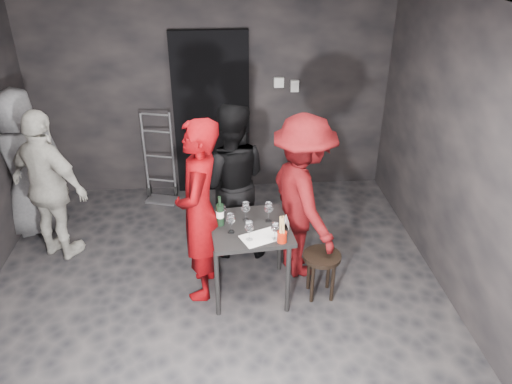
{
  "coord_description": "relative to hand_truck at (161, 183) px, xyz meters",
  "views": [
    {
      "loc": [
        0.1,
        -3.6,
        3.22
      ],
      "look_at": [
        0.4,
        0.25,
        1.11
      ],
      "focal_mm": 35.0,
      "sensor_mm": 36.0,
      "label": 1
    }
  ],
  "objects": [
    {
      "name": "tasting_mat",
      "position": [
        1.11,
        -2.15,
        0.54
      ],
      "size": [
        0.39,
        0.34,
        0.0
      ],
      "primitive_type": "cube",
      "rotation": [
        0.0,
        0.0,
        0.4
      ],
      "color": "white",
      "rests_on": "tasting_table"
    },
    {
      "name": "floor",
      "position": [
        0.69,
        -2.22,
        -0.21
      ],
      "size": [
        4.5,
        5.0,
        0.02
      ],
      "primitive_type": "cube",
      "color": "black",
      "rests_on": "ground"
    },
    {
      "name": "wine_glass_d",
      "position": [
        1.01,
        -2.18,
        0.64
      ],
      "size": [
        0.1,
        0.1,
        0.21
      ],
      "primitive_type": null,
      "rotation": [
        0.0,
        0.0,
        0.36
      ],
      "color": "white",
      "rests_on": "tasting_table"
    },
    {
      "name": "wine_bottle",
      "position": [
        0.76,
        -1.91,
        0.65
      ],
      "size": [
        0.07,
        0.07,
        0.3
      ],
      "rotation": [
        0.0,
        0.0,
        -0.34
      ],
      "color": "black",
      "rests_on": "tasting_table"
    },
    {
      "name": "wine_glass_a",
      "position": [
        0.85,
        -2.04,
        0.64
      ],
      "size": [
        0.09,
        0.09,
        0.21
      ],
      "primitive_type": null,
      "rotation": [
        0.0,
        0.0,
        0.09
      ],
      "color": "white",
      "rests_on": "tasting_table"
    },
    {
      "name": "bystander_grey",
      "position": [
        -1.36,
        -0.65,
        0.75
      ],
      "size": [
        1.06,
        0.8,
        1.93
      ],
      "primitive_type": "imported",
      "rotation": [
        0.0,
        0.0,
        3.48
      ],
      "color": "#5C5B5E",
      "rests_on": "floor"
    },
    {
      "name": "wallbox_lower",
      "position": [
        1.74,
        0.23,
        1.19
      ],
      "size": [
        0.1,
        0.06,
        0.14
      ],
      "primitive_type": "cube",
      "color": "#B7B7B2",
      "rests_on": "wall_back"
    },
    {
      "name": "ceiling",
      "position": [
        0.69,
        -2.22,
        2.49
      ],
      "size": [
        4.5,
        5.0,
        0.02
      ],
      "primitive_type": "cube",
      "color": "silver",
      "rests_on": "ground"
    },
    {
      "name": "bystander_cream",
      "position": [
        -0.98,
        -1.18,
        0.69
      ],
      "size": [
        1.17,
        0.97,
        1.81
      ],
      "primitive_type": "imported",
      "rotation": [
        0.0,
        0.0,
        2.62
      ],
      "color": "#BAB6AA",
      "rests_on": "floor"
    },
    {
      "name": "man_maroon",
      "position": [
        1.57,
        -1.64,
        0.74
      ],
      "size": [
        0.9,
        1.34,
        1.9
      ],
      "primitive_type": "imported",
      "rotation": [
        0.0,
        0.0,
        1.86
      ],
      "color": "#590A0D",
      "rests_on": "floor"
    },
    {
      "name": "wallbox_upper",
      "position": [
        1.54,
        0.23,
        1.24
      ],
      "size": [
        0.12,
        0.06,
        0.12
      ],
      "primitive_type": "cube",
      "color": "#B7B7B2",
      "rests_on": "wall_back"
    },
    {
      "name": "tasting_table",
      "position": [
        1.03,
        -1.95,
        0.44
      ],
      "size": [
        0.72,
        0.72,
        0.75
      ],
      "rotation": [
        0.0,
        0.0,
        0.09
      ],
      "color": "black",
      "rests_on": "floor"
    },
    {
      "name": "hand_truck",
      "position": [
        0.0,
        0.0,
        0.0
      ],
      "size": [
        0.39,
        0.33,
        1.16
      ],
      "rotation": [
        0.0,
        0.0,
        -0.27
      ],
      "color": "#B2B2B7",
      "rests_on": "floor"
    },
    {
      "name": "doorway",
      "position": [
        0.69,
        0.22,
        0.84
      ],
      "size": [
        0.95,
        0.1,
        2.1
      ],
      "primitive_type": "cube",
      "color": "black",
      "rests_on": "ground"
    },
    {
      "name": "breadstick_cup",
      "position": [
        1.29,
        -2.23,
        0.66
      ],
      "size": [
        0.09,
        0.09,
        0.27
      ],
      "rotation": [
        0.0,
        0.0,
        -0.38
      ],
      "color": "#A01807",
      "rests_on": "tasting_table"
    },
    {
      "name": "wine_glass_c",
      "position": [
        1.0,
        -1.85,
        0.64
      ],
      "size": [
        0.09,
        0.09,
        0.21
      ],
      "primitive_type": null,
      "rotation": [
        0.0,
        0.0,
        -0.08
      ],
      "color": "white",
      "rests_on": "tasting_table"
    },
    {
      "name": "wine_glass_b",
      "position": [
        0.78,
        -1.85,
        0.62
      ],
      "size": [
        0.08,
        0.08,
        0.18
      ],
      "primitive_type": null,
      "rotation": [
        0.0,
        0.0,
        -0.19
      ],
      "color": "white",
      "rests_on": "tasting_table"
    },
    {
      "name": "woman_black",
      "position": [
        0.88,
        -1.23,
        0.73
      ],
      "size": [
        0.94,
        0.56,
        1.88
      ],
      "primitive_type": "imported",
      "rotation": [
        0.0,
        0.0,
        3.08
      ],
      "color": "black",
      "rests_on": "floor"
    },
    {
      "name": "wine_glass_e",
      "position": [
        1.23,
        -2.19,
        0.63
      ],
      "size": [
        0.09,
        0.09,
        0.18
      ],
      "primitive_type": null,
      "rotation": [
        0.0,
        0.0,
        0.39
      ],
      "color": "white",
      "rests_on": "tasting_table"
    },
    {
      "name": "wine_glass_f",
      "position": [
        1.21,
        -1.88,
        0.64
      ],
      "size": [
        0.1,
        0.1,
        0.21
      ],
      "primitive_type": null,
      "rotation": [
        0.0,
        0.0,
        -0.23
      ],
      "color": "white",
      "rests_on": "tasting_table"
    },
    {
      "name": "server_red",
      "position": [
        0.57,
        -1.89,
        0.84
      ],
      "size": [
        0.58,
        0.82,
        2.11
      ],
      "primitive_type": "imported",
      "rotation": [
        0.0,
        0.0,
        -1.68
      ],
      "color": "#720206",
      "rests_on": "floor"
    },
    {
      "name": "wall_back",
      "position": [
        0.69,
        0.28,
        1.14
      ],
      "size": [
        4.5,
        0.04,
        2.7
      ],
      "primitive_type": "cube",
      "color": "black",
      "rests_on": "ground"
    },
    {
      "name": "wall_right",
      "position": [
        2.94,
        -2.22,
        1.14
      ],
      "size": [
        0.04,
        5.0,
        2.7
      ],
      "primitive_type": "cube",
      "color": "black",
      "rests_on": "ground"
    },
    {
      "name": "stool",
      "position": [
        1.7,
        -2.07,
        0.16
      ],
      "size": [
        0.36,
        0.36,
        0.47
      ],
      "rotation": [
        0.0,
        0.0,
        -0.33
      ],
      "color": "black",
      "rests_on": "floor"
    },
    {
      "name": "reserved_card",
      "position": [
        1.34,
        -1.99,
        0.58
      ],
      "size": [
        0.09,
        0.13,
        0.09
      ],
      "primitive_type": null,
      "rotation": [
        0.0,
        0.0,
        -0.15
      ],
      "color": "white",
      "rests_on": "tasting_table"
    }
  ]
}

